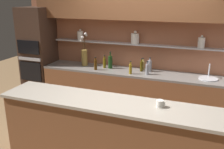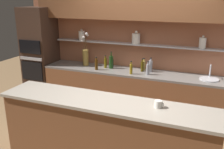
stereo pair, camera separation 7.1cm
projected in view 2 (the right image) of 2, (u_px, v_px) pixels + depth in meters
ground_plane at (117, 149)px, 3.92m from camera, size 12.00×12.00×0.00m
back_wall_unit at (146, 37)px, 4.81m from camera, size 5.20×0.44×2.60m
back_counter_unit at (132, 94)px, 4.93m from camera, size 3.63×0.62×0.92m
island_counter at (105, 136)px, 3.33m from camera, size 2.87×0.61×1.02m
oven_tower at (40, 56)px, 5.51m from camera, size 0.62×0.64×2.09m
flower_vase at (86, 56)px, 5.17m from camera, size 0.16×0.14×0.69m
sink_fixture at (209, 78)px, 4.31m from camera, size 0.32×0.32×0.25m
bottle_oil_0 at (142, 66)px, 4.77m from camera, size 0.06×0.06×0.25m
bottle_spirit_1 at (150, 66)px, 4.75m from camera, size 0.08×0.08×0.27m
bottle_oil_2 at (131, 69)px, 4.61m from camera, size 0.05×0.05×0.25m
bottle_oil_3 at (105, 63)px, 5.01m from camera, size 0.05×0.05×0.26m
bottle_wine_4 at (111, 62)px, 4.97m from camera, size 0.08×0.08×0.34m
bottle_sauce_5 at (112, 63)px, 5.10m from camera, size 0.05×0.05×0.20m
bottle_spirit_6 at (144, 65)px, 4.84m from camera, size 0.07×0.07×0.24m
bottle_spirit_7 at (96, 64)px, 4.87m from camera, size 0.06×0.06×0.26m
bottle_spirit_8 at (148, 69)px, 4.57m from camera, size 0.06×0.06×0.25m
coffee_mug at (158, 104)px, 2.98m from camera, size 0.11×0.09×0.09m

